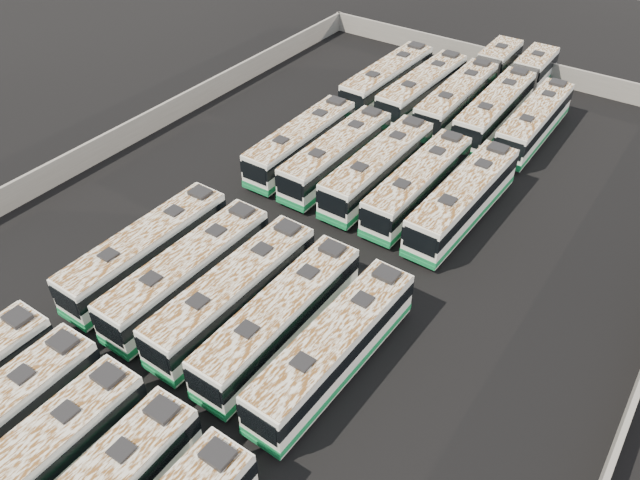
% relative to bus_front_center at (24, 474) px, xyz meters
% --- Properties ---
extents(ground, '(140.00, 140.00, 0.00)m').
position_rel_bus_front_center_xyz_m(ground, '(0.36, 23.91, -1.89)').
color(ground, black).
rests_on(ground, ground).
extents(perimeter_wall, '(45.20, 73.20, 2.20)m').
position_rel_bus_front_center_xyz_m(perimeter_wall, '(0.36, 23.91, -0.79)').
color(perimeter_wall, slate).
rests_on(perimeter_wall, ground).
extents(bus_front_center, '(2.77, 13.08, 3.69)m').
position_rel_bus_front_center_xyz_m(bus_front_center, '(0.00, 0.00, 0.00)').
color(bus_front_center, white).
rests_on(bus_front_center, ground).
extents(bus_midfront_far_left, '(2.86, 13.12, 3.69)m').
position_rel_bus_front_center_xyz_m(bus_midfront_far_left, '(-7.53, 14.77, 0.00)').
color(bus_midfront_far_left, white).
rests_on(bus_midfront_far_left, ground).
extents(bus_midfront_left, '(2.87, 13.22, 3.72)m').
position_rel_bus_front_center_xyz_m(bus_midfront_left, '(-3.64, 14.76, 0.02)').
color(bus_midfront_left, white).
rests_on(bus_midfront_left, ground).
extents(bus_midfront_center, '(3.02, 13.33, 3.75)m').
position_rel_bus_front_center_xyz_m(bus_midfront_center, '(0.07, 14.96, 0.03)').
color(bus_midfront_center, white).
rests_on(bus_midfront_center, ground).
extents(bus_midfront_right, '(2.82, 13.24, 3.73)m').
position_rel_bus_front_center_xyz_m(bus_midfront_right, '(3.79, 14.90, 0.02)').
color(bus_midfront_right, white).
rests_on(bus_midfront_right, ground).
extents(bus_midfront_far_right, '(3.11, 13.28, 3.73)m').
position_rel_bus_front_center_xyz_m(bus_midfront_far_right, '(7.72, 14.78, 0.02)').
color(bus_midfront_far_right, white).
rests_on(bus_midfront_far_right, ground).
extents(bus_midback_far_left, '(2.88, 12.97, 3.65)m').
position_rel_bus_front_center_xyz_m(bus_midback_far_left, '(-7.44, 32.41, -0.02)').
color(bus_midback_far_left, white).
rests_on(bus_midback_far_left, ground).
extents(bus_midback_left, '(2.79, 13.06, 3.68)m').
position_rel_bus_front_center_xyz_m(bus_midback_left, '(-3.79, 32.38, -0.00)').
color(bus_midback_left, white).
rests_on(bus_midback_left, ground).
extents(bus_midback_center, '(2.88, 13.38, 3.77)m').
position_rel_bus_front_center_xyz_m(bus_midback_center, '(0.09, 32.56, 0.04)').
color(bus_midback_center, white).
rests_on(bus_midback_center, ground).
extents(bus_midback_right, '(2.84, 13.09, 3.69)m').
position_rel_bus_front_center_xyz_m(bus_midback_right, '(3.79, 32.42, -0.00)').
color(bus_midback_right, white).
rests_on(bus_midback_right, ground).
extents(bus_midback_far_right, '(3.17, 13.60, 3.82)m').
position_rel_bus_front_center_xyz_m(bus_midback_far_right, '(7.58, 32.39, 0.07)').
color(bus_midback_far_right, white).
rests_on(bus_midback_far_right, ground).
extents(bus_back_far_left, '(3.08, 13.56, 3.81)m').
position_rel_bus_front_center_xyz_m(bus_back_far_left, '(-7.56, 47.30, 0.06)').
color(bus_back_far_left, white).
rests_on(bus_back_far_left, ground).
extents(bus_back_left, '(3.14, 13.48, 3.78)m').
position_rel_bus_front_center_xyz_m(bus_back_left, '(-3.66, 47.38, 0.05)').
color(bus_back_left, white).
rests_on(bus_back_left, ground).
extents(bus_back_center, '(3.21, 20.77, 3.76)m').
position_rel_bus_front_center_xyz_m(bus_back_center, '(-0.03, 50.88, 0.03)').
color(bus_back_center, white).
rests_on(bus_back_center, ground).
extents(bus_back_right, '(3.21, 20.98, 3.80)m').
position_rel_bus_front_center_xyz_m(bus_back_right, '(3.83, 50.92, 0.05)').
color(bus_back_right, white).
rests_on(bus_back_right, ground).
extents(bus_back_far_right, '(2.86, 13.05, 3.67)m').
position_rel_bus_front_center_xyz_m(bus_back_far_right, '(7.67, 47.37, -0.01)').
color(bus_back_far_right, white).
rests_on(bus_back_far_right, ground).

